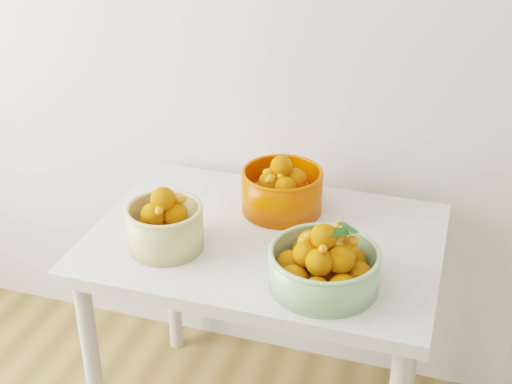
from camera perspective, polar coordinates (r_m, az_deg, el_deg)
table at (r=2.11m, az=0.70°, el=-5.77°), size 1.00×0.70×0.75m
bowl_cream at (r=1.99m, az=-7.31°, el=-2.64°), size 0.27×0.27×0.19m
bowl_green at (r=1.83m, az=5.47°, el=-5.80°), size 0.37×0.37×0.18m
bowl_orange at (r=2.16m, az=2.12°, el=0.21°), size 0.26×0.26×0.18m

